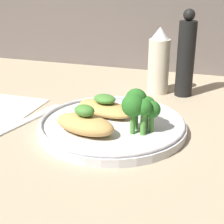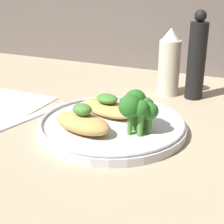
{
  "view_description": "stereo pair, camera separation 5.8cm",
  "coord_description": "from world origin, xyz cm",
  "px_view_note": "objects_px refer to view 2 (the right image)",
  "views": [
    {
      "loc": [
        16.84,
        -51.37,
        25.25
      ],
      "look_at": [
        0.0,
        0.0,
        3.4
      ],
      "focal_mm": 55.0,
      "sensor_mm": 36.0,
      "label": 1
    },
    {
      "loc": [
        22.27,
        -49.26,
        25.25
      ],
      "look_at": [
        0.0,
        0.0,
        3.4
      ],
      "focal_mm": 55.0,
      "sensor_mm": 36.0,
      "label": 2
    }
  ],
  "objects_px": {
    "broccoli_bunch": "(138,107)",
    "sauce_bottle": "(169,64)",
    "pepper_grinder": "(197,59)",
    "plate": "(112,125)"
  },
  "relations": [
    {
      "from": "broccoli_bunch",
      "to": "plate",
      "type": "bearing_deg",
      "value": 166.04
    },
    {
      "from": "plate",
      "to": "sauce_bottle",
      "type": "distance_m",
      "value": 0.24
    },
    {
      "from": "sauce_bottle",
      "to": "pepper_grinder",
      "type": "distance_m",
      "value": 0.06
    },
    {
      "from": "sauce_bottle",
      "to": "broccoli_bunch",
      "type": "bearing_deg",
      "value": -86.03
    },
    {
      "from": "broccoli_bunch",
      "to": "pepper_grinder",
      "type": "height_order",
      "value": "pepper_grinder"
    },
    {
      "from": "pepper_grinder",
      "to": "sauce_bottle",
      "type": "bearing_deg",
      "value": 180.0
    },
    {
      "from": "broccoli_bunch",
      "to": "pepper_grinder",
      "type": "distance_m",
      "value": 0.24
    },
    {
      "from": "broccoli_bunch",
      "to": "sauce_bottle",
      "type": "relative_size",
      "value": 0.47
    },
    {
      "from": "plate",
      "to": "sauce_bottle",
      "type": "relative_size",
      "value": 1.73
    },
    {
      "from": "broccoli_bunch",
      "to": "pepper_grinder",
      "type": "relative_size",
      "value": 0.37
    }
  ]
}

